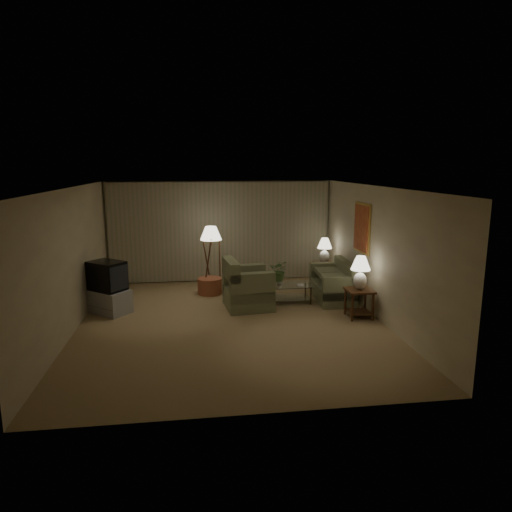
{
  "coord_description": "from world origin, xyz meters",
  "views": [
    {
      "loc": [
        -0.69,
        -8.75,
        3.13
      ],
      "look_at": [
        0.59,
        0.6,
        1.23
      ],
      "focal_mm": 32.0,
      "sensor_mm": 36.0,
      "label": 1
    }
  ],
  "objects": [
    {
      "name": "floor_lamp",
      "position": [
        -0.29,
        2.38,
        0.86
      ],
      "size": [
        0.53,
        0.53,
        1.63
      ],
      "color": "#3A1C0F",
      "rests_on": "ground"
    },
    {
      "name": "coffee_table",
      "position": [
        1.36,
        1.19,
        0.28
      ],
      "size": [
        1.2,
        0.65,
        0.41
      ],
      "color": "silver",
      "rests_on": "ground"
    },
    {
      "name": "table_lamp_near",
      "position": [
        2.65,
        -0.06,
        1.01
      ],
      "size": [
        0.41,
        0.41,
        0.7
      ],
      "color": "white",
      "rests_on": "side_table_near"
    },
    {
      "name": "ground",
      "position": [
        0.0,
        0.0,
        0.0
      ],
      "size": [
        7.0,
        7.0,
        0.0
      ],
      "primitive_type": "plane",
      "color": "#9D8156",
      "rests_on": "ground"
    },
    {
      "name": "book",
      "position": [
        1.61,
        1.09,
        0.42
      ],
      "size": [
        0.16,
        0.21,
        0.02
      ],
      "primitive_type": "imported",
      "rotation": [
        0.0,
        0.0,
        -0.06
      ],
      "color": "olive",
      "rests_on": "coffee_table"
    },
    {
      "name": "armchair",
      "position": [
        0.45,
        0.92,
        0.43
      ],
      "size": [
        1.24,
        1.2,
        0.87
      ],
      "rotation": [
        0.0,
        0.0,
        1.68
      ],
      "color": "#787D58",
      "rests_on": "ground"
    },
    {
      "name": "ottoman",
      "position": [
        -0.35,
        2.14,
        0.2
      ],
      "size": [
        0.64,
        0.64,
        0.39
      ],
      "primitive_type": "cylinder",
      "rotation": [
        0.0,
        0.0,
        0.09
      ],
      "color": "#A35037",
      "rests_on": "ground"
    },
    {
      "name": "side_table_far",
      "position": [
        2.65,
        2.54,
        0.4
      ],
      "size": [
        0.53,
        0.44,
        0.6
      ],
      "color": "#3A1C0F",
      "rests_on": "ground"
    },
    {
      "name": "tv_cabinet",
      "position": [
        -2.55,
        0.97,
        0.25
      ],
      "size": [
        1.44,
        1.43,
        0.5
      ],
      "primitive_type": "cube",
      "rotation": [
        0.0,
        0.0,
        -0.69
      ],
      "color": "#A7A7AA",
      "rests_on": "ground"
    },
    {
      "name": "sofa",
      "position": [
        2.5,
        1.29,
        0.35
      ],
      "size": [
        1.69,
        0.99,
        0.71
      ],
      "rotation": [
        0.0,
        0.0,
        -1.63
      ],
      "color": "#787D58",
      "rests_on": "ground"
    },
    {
      "name": "crt_tv",
      "position": [
        -2.55,
        0.97,
        0.81
      ],
      "size": [
        1.23,
        1.22,
        0.62
      ],
      "primitive_type": "cube",
      "rotation": [
        0.0,
        0.0,
        -0.69
      ],
      "color": "black",
      "rests_on": "tv_cabinet"
    },
    {
      "name": "vase",
      "position": [
        1.21,
        1.19,
        0.48
      ],
      "size": [
        0.17,
        0.17,
        0.14
      ],
      "primitive_type": "imported",
      "rotation": [
        0.0,
        0.0,
        -0.42
      ],
      "color": "white",
      "rests_on": "coffee_table"
    },
    {
      "name": "flowers",
      "position": [
        1.21,
        1.19,
        0.79
      ],
      "size": [
        0.53,
        0.49,
        0.49
      ],
      "primitive_type": "imported",
      "rotation": [
        0.0,
        0.0,
        -0.31
      ],
      "color": "#476C30",
      "rests_on": "vase"
    },
    {
      "name": "room_shell",
      "position": [
        0.02,
        1.51,
        1.75
      ],
      "size": [
        6.04,
        7.02,
        2.72
      ],
      "color": "beige",
      "rests_on": "ground"
    },
    {
      "name": "table_lamp_far",
      "position": [
        2.65,
        2.54,
        0.99
      ],
      "size": [
        0.38,
        0.38,
        0.66
      ],
      "color": "white",
      "rests_on": "side_table_far"
    },
    {
      "name": "side_table_near",
      "position": [
        2.65,
        -0.06,
        0.41
      ],
      "size": [
        0.54,
        0.54,
        0.6
      ],
      "color": "#3A1C0F",
      "rests_on": "ground"
    }
  ]
}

